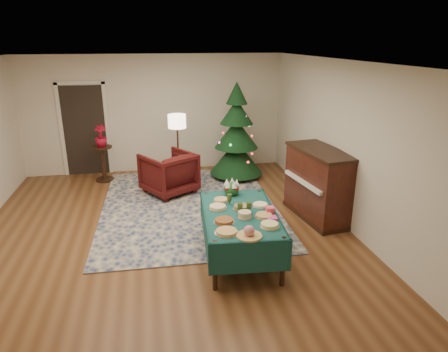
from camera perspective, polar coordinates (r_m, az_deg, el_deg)
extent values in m
plane|color=#593319|center=(6.61, -8.29, -8.28)|extent=(7.00, 7.00, 0.00)
plane|color=white|center=(5.90, -9.57, 15.74)|extent=(7.00, 7.00, 0.00)
plane|color=beige|center=(9.53, -9.82, 8.71)|extent=(6.00, 0.00, 6.00)
plane|color=beige|center=(2.91, -5.71, -15.86)|extent=(6.00, 0.00, 6.00)
plane|color=beige|center=(6.89, 16.93, 4.24)|extent=(0.00, 7.00, 7.00)
cube|color=black|center=(9.69, -19.25, 6.09)|extent=(0.92, 0.02, 2.04)
cube|color=silver|center=(9.76, -22.19, 6.01)|extent=(0.08, 0.04, 2.14)
cube|color=silver|center=(9.61, -16.32, 6.48)|extent=(0.08, 0.04, 2.14)
cube|color=silver|center=(9.51, -19.98, 12.42)|extent=(1.08, 0.04, 0.08)
cube|color=navy|center=(7.63, -5.04, -4.23)|extent=(3.31, 4.28, 0.02)
cylinder|color=black|center=(5.07, -1.30, -12.70)|extent=(0.06, 0.06, 0.69)
cylinder|color=black|center=(6.48, -2.55, -5.30)|extent=(0.06, 0.06, 0.69)
cylinder|color=black|center=(5.21, 8.41, -12.02)|extent=(0.06, 0.06, 0.69)
cylinder|color=black|center=(6.59, 4.98, -4.95)|extent=(0.06, 0.06, 0.69)
cube|color=#144742|center=(5.67, 2.32, -5.41)|extent=(1.15, 1.82, 0.04)
cube|color=#144742|center=(6.53, 1.18, -3.87)|extent=(1.04, 0.11, 0.43)
cube|color=#144742|center=(5.00, 3.78, -11.53)|extent=(1.04, 0.11, 0.43)
cube|color=#144742|center=(5.84, 7.14, -6.91)|extent=(0.17, 1.77, 0.43)
cube|color=#144742|center=(5.70, -2.67, -7.43)|extent=(0.17, 1.77, 0.43)
cylinder|color=silver|center=(5.08, 0.37, -8.13)|extent=(0.31, 0.31, 0.01)
cylinder|color=tan|center=(5.07, 0.37, -7.91)|extent=(0.27, 0.27, 0.03)
cylinder|color=silver|center=(5.01, 3.61, -8.57)|extent=(0.33, 0.33, 0.01)
sphere|color=#CC727A|center=(4.98, 3.63, -7.81)|extent=(0.14, 0.14, 0.14)
cylinder|color=silver|center=(5.27, 6.51, -7.21)|extent=(0.27, 0.27, 0.01)
cylinder|color=#D8D172|center=(5.26, 6.52, -6.93)|extent=(0.23, 0.23, 0.05)
cylinder|color=silver|center=(5.36, 0.01, -6.60)|extent=(0.29, 0.29, 0.01)
cylinder|color=brown|center=(5.35, 0.01, -6.37)|extent=(0.24, 0.24, 0.04)
cylinder|color=silver|center=(5.50, 2.97, -5.95)|extent=(0.21, 0.21, 0.01)
cylinder|color=tan|center=(5.48, 2.98, -5.51)|extent=(0.18, 0.18, 0.08)
cylinder|color=silver|center=(5.55, 5.71, -5.78)|extent=(0.26, 0.26, 0.01)
cylinder|color=#B2844C|center=(5.54, 5.72, -5.60)|extent=(0.22, 0.22, 0.03)
cylinder|color=silver|center=(5.78, -0.93, -4.63)|extent=(0.27, 0.27, 0.01)
cylinder|color=#D8BF7F|center=(5.77, -0.93, -4.41)|extent=(0.23, 0.23, 0.04)
cylinder|color=silver|center=(5.76, 2.51, -4.75)|extent=(0.25, 0.25, 0.01)
cylinder|color=maroon|center=(5.74, 2.51, -4.45)|extent=(0.21, 0.21, 0.06)
cylinder|color=silver|center=(5.89, 5.20, -4.26)|extent=(0.25, 0.25, 0.01)
cylinder|color=#F2EACC|center=(5.88, 5.20, -4.09)|extent=(0.21, 0.21, 0.03)
cylinder|color=silver|center=(6.04, -0.40, -3.56)|extent=(0.25, 0.25, 0.01)
cylinder|color=tan|center=(6.03, -0.40, -3.39)|extent=(0.21, 0.21, 0.03)
cone|color=#2D471E|center=(5.91, 0.78, -3.70)|extent=(0.06, 0.06, 0.08)
cylinder|color=#2D471E|center=(5.88, 0.79, -3.00)|extent=(0.07, 0.07, 0.08)
cone|color=#2D471E|center=(5.64, 3.58, -4.91)|extent=(0.06, 0.06, 0.08)
cylinder|color=#2D471E|center=(5.61, 3.60, -4.18)|extent=(0.07, 0.07, 0.08)
cone|color=#2D471E|center=(5.61, 2.29, -5.01)|extent=(0.06, 0.06, 0.08)
cylinder|color=#2D471E|center=(5.58, 2.30, -4.28)|extent=(0.07, 0.07, 0.08)
cube|color=#D13A85|center=(5.48, 6.84, -6.02)|extent=(0.15, 0.15, 0.04)
cube|color=#F64462|center=(5.66, 6.57, -4.85)|extent=(0.12, 0.12, 0.09)
sphere|color=#1E4C1E|center=(6.25, 1.08, -1.91)|extent=(0.24, 0.24, 0.24)
cone|color=white|center=(6.23, 1.83, -0.91)|extent=(0.09, 0.09, 0.11)
cone|color=white|center=(6.29, 1.17, -0.71)|extent=(0.09, 0.09, 0.11)
cone|color=white|center=(6.24, 0.40, -0.85)|extent=(0.09, 0.09, 0.11)
cone|color=white|center=(6.15, 0.57, -1.15)|extent=(0.09, 0.09, 0.11)
cone|color=white|center=(6.14, 1.47, -1.19)|extent=(0.09, 0.09, 0.11)
sphere|color=#B20C0F|center=(6.31, 1.72, -1.36)|extent=(0.06, 0.06, 0.06)
sphere|color=#B20C0F|center=(6.30, 0.42, -1.37)|extent=(0.06, 0.06, 0.06)
sphere|color=#B20C0F|center=(6.17, 0.44, -1.83)|extent=(0.06, 0.06, 0.06)
sphere|color=#B20C0F|center=(6.17, 1.76, -1.83)|extent=(0.06, 0.06, 0.06)
imported|color=#410E0E|center=(8.16, -7.92, 0.70)|extent=(1.23, 1.21, 0.94)
cylinder|color=#A57F3F|center=(8.77, -6.39, -1.09)|extent=(0.26, 0.26, 0.03)
cylinder|color=black|center=(8.56, -6.56, 3.20)|extent=(0.04, 0.04, 1.39)
cylinder|color=#FFEABF|center=(8.40, -6.74, 7.78)|extent=(0.37, 0.37, 0.28)
cylinder|color=black|center=(9.35, -16.63, -0.46)|extent=(0.40, 0.40, 0.04)
cylinder|color=black|center=(9.24, -16.84, 1.66)|extent=(0.09, 0.09, 0.73)
cylinder|color=black|center=(9.14, -17.06, 3.96)|extent=(0.44, 0.44, 0.03)
imported|color=#A10B23|center=(9.10, -17.15, 4.86)|extent=(0.26, 0.47, 0.26)
cylinder|color=black|center=(9.17, 1.72, 0.40)|extent=(0.13, 0.13, 0.17)
cone|color=black|center=(9.05, 1.75, 2.79)|extent=(1.45, 1.45, 0.75)
cone|color=black|center=(8.91, 1.78, 6.12)|extent=(1.19, 1.19, 0.65)
cone|color=black|center=(8.82, 1.81, 9.19)|extent=(0.90, 0.90, 0.54)
cone|color=black|center=(8.76, 1.84, 11.82)|extent=(0.58, 0.58, 0.48)
cube|color=black|center=(7.35, 13.04, -5.35)|extent=(0.80, 1.48, 0.08)
cube|color=black|center=(7.14, 13.39, -1.13)|extent=(0.78, 1.46, 1.15)
cube|color=black|center=(6.96, 13.76, 3.48)|extent=(0.82, 1.50, 0.05)
cube|color=white|center=(6.96, 11.34, -0.79)|extent=(0.28, 1.20, 0.06)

